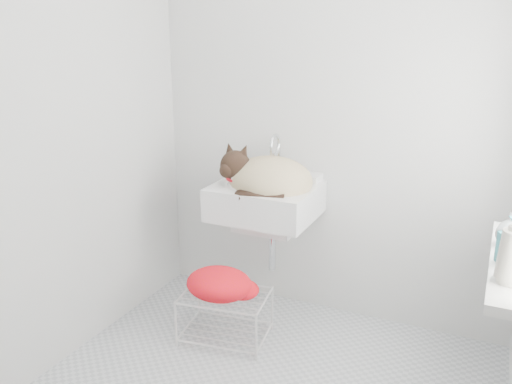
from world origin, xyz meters
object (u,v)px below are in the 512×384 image
at_px(cat, 266,179).
at_px(wire_rack, 225,315).
at_px(sink, 266,185).
at_px(bottle_b, 509,264).
at_px(bottle_a, 508,283).
at_px(bottle_c, 510,247).

xyz_separation_m(cat, wire_rack, (-0.11, -0.32, -0.74)).
height_order(sink, bottle_b, sink).
distance_m(bottle_a, bottle_c, 0.37).
distance_m(sink, bottle_a, 1.51).
bearing_deg(wire_rack, cat, 71.16).
bearing_deg(bottle_a, cat, 149.71).
distance_m(sink, bottle_c, 1.36).
relative_size(sink, bottle_b, 3.11).
height_order(bottle_a, bottle_b, bottle_a).
height_order(sink, bottle_c, sink).
distance_m(sink, cat, 0.05).
relative_size(wire_rack, bottle_c, 2.91).
bearing_deg(cat, wire_rack, -107.95).
bearing_deg(bottle_a, wire_rack, 162.77).
height_order(wire_rack, bottle_b, bottle_b).
xyz_separation_m(wire_rack, bottle_c, (1.40, -0.07, 0.70)).
bearing_deg(wire_rack, bottle_c, -2.75).
distance_m(wire_rack, bottle_b, 1.59).
xyz_separation_m(sink, bottle_b, (1.30, -0.60, 0.00)).
distance_m(bottle_a, bottle_b, 0.17).
bearing_deg(sink, bottle_b, -24.80).
xyz_separation_m(cat, bottle_b, (1.29, -0.58, -0.04)).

